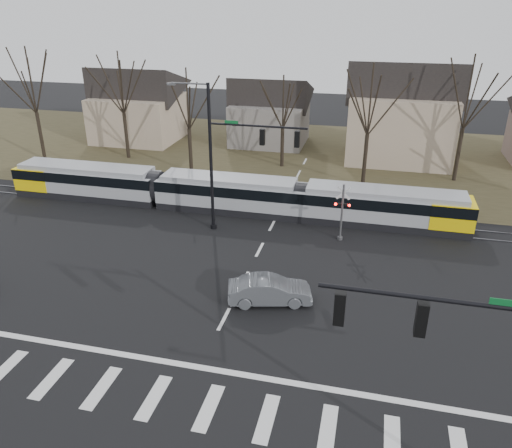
# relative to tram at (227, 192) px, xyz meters

# --- Properties ---
(ground) EXTENTS (140.00, 140.00, 0.00)m
(ground) POSITION_rel_tram_xyz_m (4.02, -16.00, -1.48)
(ground) COLOR black
(grass_verge) EXTENTS (140.00, 28.00, 0.01)m
(grass_verge) POSITION_rel_tram_xyz_m (4.02, 16.00, -1.48)
(grass_verge) COLOR #38331E
(grass_verge) RESTS_ON ground
(crosswalk) EXTENTS (27.00, 2.60, 0.01)m
(crosswalk) POSITION_rel_tram_xyz_m (4.02, -20.00, -1.47)
(crosswalk) COLOR silver
(crosswalk) RESTS_ON ground
(stop_line) EXTENTS (28.00, 0.35, 0.01)m
(stop_line) POSITION_rel_tram_xyz_m (4.02, -17.80, -1.47)
(stop_line) COLOR silver
(stop_line) RESTS_ON ground
(lane_dashes) EXTENTS (0.18, 30.00, 0.01)m
(lane_dashes) POSITION_rel_tram_xyz_m (4.02, -0.00, -1.47)
(lane_dashes) COLOR silver
(lane_dashes) RESTS_ON ground
(rail_pair) EXTENTS (90.00, 1.52, 0.06)m
(rail_pair) POSITION_rel_tram_xyz_m (4.02, -0.20, -1.45)
(rail_pair) COLOR #59595E
(rail_pair) RESTS_ON ground
(tram) EXTENTS (35.85, 2.66, 2.72)m
(tram) POSITION_rel_tram_xyz_m (0.00, 0.00, 0.00)
(tram) COLOR gray
(tram) RESTS_ON ground
(sedan) EXTENTS (3.84, 5.29, 1.48)m
(sedan) POSITION_rel_tram_xyz_m (5.97, -11.89, -0.74)
(sedan) COLOR #575A5F
(sedan) RESTS_ON ground
(signal_pole_near_right) EXTENTS (6.72, 0.44, 8.00)m
(signal_pole_near_right) POSITION_rel_tram_xyz_m (14.13, -22.00, 3.68)
(signal_pole_near_right) COLOR black
(signal_pole_near_right) RESTS_ON ground
(signal_pole_far) EXTENTS (9.28, 0.44, 10.20)m
(signal_pole_far) POSITION_rel_tram_xyz_m (1.61, -3.50, 4.22)
(signal_pole_far) COLOR black
(signal_pole_far) RESTS_ON ground
(rail_crossing_signal) EXTENTS (1.08, 0.36, 4.00)m
(rail_crossing_signal) POSITION_rel_tram_xyz_m (9.02, -3.21, 0.40)
(rail_crossing_signal) COLOR #59595B
(rail_crossing_signal) RESTS_ON ground
(tree_row) EXTENTS (59.20, 7.20, 10.00)m
(tree_row) POSITION_rel_tram_xyz_m (6.02, 10.00, 3.52)
(tree_row) COLOR black
(tree_row) RESTS_ON ground
(house_a) EXTENTS (9.72, 8.64, 8.60)m
(house_a) POSITION_rel_tram_xyz_m (-15.98, 18.00, 2.98)
(house_a) COLOR tan
(house_a) RESTS_ON ground
(house_b) EXTENTS (8.64, 7.56, 7.65)m
(house_b) POSITION_rel_tram_xyz_m (-0.98, 20.00, 2.49)
(house_b) COLOR slate
(house_b) RESTS_ON ground
(house_c) EXTENTS (10.80, 8.64, 10.10)m
(house_c) POSITION_rel_tram_xyz_m (13.02, 17.00, 3.75)
(house_c) COLOR tan
(house_c) RESTS_ON ground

